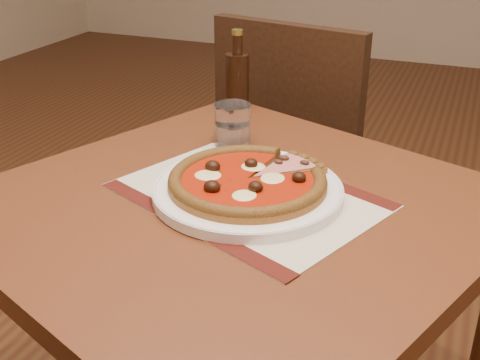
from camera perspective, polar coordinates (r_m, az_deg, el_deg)
name	(u,v)px	position (r m, az deg, el deg)	size (l,w,h in m)	color
table	(236,251)	(1.08, -0.40, -6.71)	(1.04, 1.04, 0.75)	brown
chair_far	(302,154)	(1.78, 5.94, 2.47)	(0.52, 0.52, 0.93)	black
placemat	(247,195)	(1.05, 0.70, -1.46)	(0.43, 0.31, 0.00)	beige
plate	(247,190)	(1.04, 0.71, -0.98)	(0.33, 0.33, 0.02)	white
pizza	(247,180)	(1.03, 0.71, 0.00)	(0.27, 0.27, 0.04)	olive
ham_slice	(295,169)	(1.08, 5.21, 1.03)	(0.11, 0.14, 0.02)	olive
water_glass	(232,125)	(1.24, -0.72, 5.20)	(0.07, 0.07, 0.09)	white
bottle	(237,78)	(1.46, -0.24, 9.68)	(0.06, 0.06, 0.19)	black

